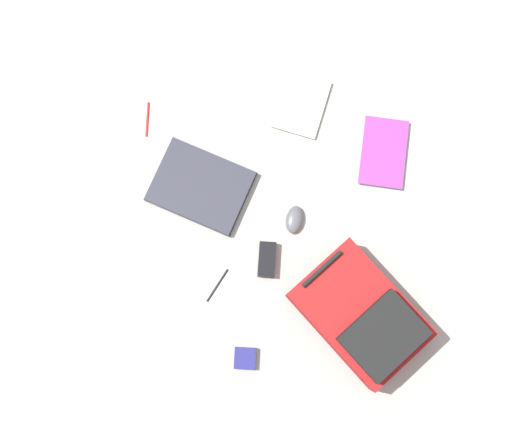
{
  "coord_description": "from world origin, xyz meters",
  "views": [
    {
      "loc": [
        0.08,
        -0.36,
        2.3
      ],
      "look_at": [
        -0.05,
        -0.02,
        0.02
      ],
      "focal_mm": 43.65,
      "sensor_mm": 36.0,
      "label": 1
    }
  ],
  "objects_px": {
    "pen_black": "(217,285)",
    "earbud_pouch": "(245,358)",
    "pen_blue": "(147,119)",
    "backpack": "(362,316)",
    "laptop": "(201,186)",
    "book_red": "(300,104)",
    "computer_mouse": "(294,220)",
    "power_brick": "(267,259)",
    "book_blue": "(383,153)"
  },
  "relations": [
    {
      "from": "pen_black",
      "to": "earbud_pouch",
      "type": "height_order",
      "value": "earbud_pouch"
    },
    {
      "from": "pen_blue",
      "to": "earbud_pouch",
      "type": "distance_m",
      "value": 0.98
    },
    {
      "from": "backpack",
      "to": "laptop",
      "type": "height_order",
      "value": "backpack"
    },
    {
      "from": "book_red",
      "to": "computer_mouse",
      "type": "relative_size",
      "value": 2.37
    },
    {
      "from": "backpack",
      "to": "book_red",
      "type": "bearing_deg",
      "value": 124.68
    },
    {
      "from": "power_brick",
      "to": "pen_blue",
      "type": "bearing_deg",
      "value": 150.65
    },
    {
      "from": "book_red",
      "to": "power_brick",
      "type": "bearing_deg",
      "value": -81.79
    },
    {
      "from": "power_brick",
      "to": "pen_blue",
      "type": "relative_size",
      "value": 0.95
    },
    {
      "from": "pen_blue",
      "to": "book_red",
      "type": "bearing_deg",
      "value": 26.15
    },
    {
      "from": "laptop",
      "to": "book_red",
      "type": "xyz_separation_m",
      "value": [
        0.24,
        0.44,
        -0.01
      ]
    },
    {
      "from": "backpack",
      "to": "power_brick",
      "type": "xyz_separation_m",
      "value": [
        -0.39,
        0.08,
        -0.06
      ]
    },
    {
      "from": "pen_black",
      "to": "earbud_pouch",
      "type": "distance_m",
      "value": 0.28
    },
    {
      "from": "laptop",
      "to": "book_blue",
      "type": "distance_m",
      "value": 0.71
    },
    {
      "from": "backpack",
      "to": "book_red",
      "type": "relative_size",
      "value": 2.15
    },
    {
      "from": "laptop",
      "to": "earbud_pouch",
      "type": "height_order",
      "value": "laptop"
    },
    {
      "from": "pen_black",
      "to": "pen_blue",
      "type": "bearing_deg",
      "value": 133.89
    },
    {
      "from": "pen_blue",
      "to": "book_blue",
      "type": "bearing_deg",
      "value": 12.05
    },
    {
      "from": "pen_black",
      "to": "pen_blue",
      "type": "relative_size",
      "value": 1.03
    },
    {
      "from": "book_blue",
      "to": "power_brick",
      "type": "relative_size",
      "value": 2.31
    },
    {
      "from": "laptop",
      "to": "earbud_pouch",
      "type": "distance_m",
      "value": 0.66
    },
    {
      "from": "book_red",
      "to": "earbud_pouch",
      "type": "height_order",
      "value": "earbud_pouch"
    },
    {
      "from": "book_red",
      "to": "pen_blue",
      "type": "relative_size",
      "value": 1.83
    },
    {
      "from": "laptop",
      "to": "pen_blue",
      "type": "distance_m",
      "value": 0.34
    },
    {
      "from": "power_brick",
      "to": "book_red",
      "type": "bearing_deg",
      "value": 98.21
    },
    {
      "from": "book_red",
      "to": "book_blue",
      "type": "bearing_deg",
      "value": -11.07
    },
    {
      "from": "laptop",
      "to": "book_blue",
      "type": "xyz_separation_m",
      "value": [
        0.6,
        0.37,
        -0.01
      ]
    },
    {
      "from": "book_blue",
      "to": "power_brick",
      "type": "height_order",
      "value": "power_brick"
    },
    {
      "from": "computer_mouse",
      "to": "power_brick",
      "type": "bearing_deg",
      "value": -113.75
    },
    {
      "from": "backpack",
      "to": "pen_black",
      "type": "relative_size",
      "value": 3.83
    },
    {
      "from": "computer_mouse",
      "to": "pen_blue",
      "type": "xyz_separation_m",
      "value": [
        -0.66,
        0.17,
        -0.01
      ]
    },
    {
      "from": "book_blue",
      "to": "power_brick",
      "type": "distance_m",
      "value": 0.6
    },
    {
      "from": "backpack",
      "to": "earbud_pouch",
      "type": "distance_m",
      "value": 0.45
    },
    {
      "from": "book_blue",
      "to": "pen_blue",
      "type": "distance_m",
      "value": 0.91
    },
    {
      "from": "laptop",
      "to": "power_brick",
      "type": "height_order",
      "value": "power_brick"
    },
    {
      "from": "laptop",
      "to": "pen_blue",
      "type": "bearing_deg",
      "value": 148.64
    },
    {
      "from": "power_brick",
      "to": "pen_black",
      "type": "height_order",
      "value": "power_brick"
    },
    {
      "from": "book_red",
      "to": "computer_mouse",
      "type": "xyz_separation_m",
      "value": [
        0.13,
        -0.43,
        0.01
      ]
    },
    {
      "from": "laptop",
      "to": "computer_mouse",
      "type": "distance_m",
      "value": 0.37
    },
    {
      "from": "book_blue",
      "to": "pen_blue",
      "type": "bearing_deg",
      "value": -167.95
    },
    {
      "from": "book_red",
      "to": "laptop",
      "type": "bearing_deg",
      "value": -118.86
    },
    {
      "from": "book_blue",
      "to": "earbud_pouch",
      "type": "height_order",
      "value": "earbud_pouch"
    },
    {
      "from": "book_red",
      "to": "pen_black",
      "type": "height_order",
      "value": "book_red"
    },
    {
      "from": "computer_mouse",
      "to": "earbud_pouch",
      "type": "xyz_separation_m",
      "value": [
        0.01,
        -0.54,
        -0.0
      ]
    },
    {
      "from": "backpack",
      "to": "pen_blue",
      "type": "bearing_deg",
      "value": 157.07
    },
    {
      "from": "power_brick",
      "to": "earbud_pouch",
      "type": "bearing_deg",
      "value": -82.09
    },
    {
      "from": "pen_black",
      "to": "laptop",
      "type": "bearing_deg",
      "value": 120.6
    },
    {
      "from": "computer_mouse",
      "to": "laptop",
      "type": "bearing_deg",
      "value": 171.01
    },
    {
      "from": "laptop",
      "to": "pen_black",
      "type": "bearing_deg",
      "value": -59.4
    },
    {
      "from": "power_brick",
      "to": "earbud_pouch",
      "type": "height_order",
      "value": "power_brick"
    },
    {
      "from": "book_red",
      "to": "computer_mouse",
      "type": "distance_m",
      "value": 0.45
    }
  ]
}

